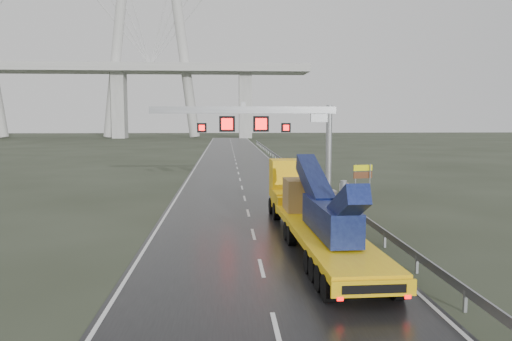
{
  "coord_description": "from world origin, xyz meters",
  "views": [
    {
      "loc": [
        -1.44,
        -21.81,
        6.09
      ],
      "look_at": [
        0.27,
        6.06,
        3.2
      ],
      "focal_mm": 35.0,
      "sensor_mm": 36.0,
      "label": 1
    }
  ],
  "objects": [
    {
      "name": "road",
      "position": [
        0.0,
        40.0,
        0.01
      ],
      "size": [
        11.0,
        200.0,
        0.02
      ],
      "primitive_type": "cube",
      "color": "black",
      "rests_on": "ground"
    },
    {
      "name": "sign_gantry",
      "position": [
        2.1,
        17.99,
        5.61
      ],
      "size": [
        14.9,
        1.2,
        7.42
      ],
      "color": "#9E9E9A",
      "rests_on": "ground"
    },
    {
      "name": "striped_barrier",
      "position": [
        7.85,
        16.44,
        0.54
      ],
      "size": [
        0.72,
        0.55,
        1.09
      ],
      "primitive_type": "cube",
      "rotation": [
        0.0,
        0.0,
        0.35
      ],
      "color": "red",
      "rests_on": "ground"
    },
    {
      "name": "guardrail",
      "position": [
        6.1,
        30.0,
        0.7
      ],
      "size": [
        0.2,
        140.0,
        1.4
      ],
      "primitive_type": null,
      "color": "gray",
      "rests_on": "ground"
    },
    {
      "name": "exit_sign_pair",
      "position": [
        9.0,
        15.36,
        1.87
      ],
      "size": [
        1.53,
        0.42,
        2.67
      ],
      "rotation": [
        0.0,
        0.0,
        0.23
      ],
      "color": "gray",
      "rests_on": "ground"
    },
    {
      "name": "ground",
      "position": [
        0.0,
        0.0,
        0.0
      ],
      "size": [
        400.0,
        400.0,
        0.0
      ],
      "primitive_type": "plane",
      "color": "#2A2F21",
      "rests_on": "ground"
    },
    {
      "name": "heavy_haul_truck",
      "position": [
        2.85,
        3.58,
        1.64
      ],
      "size": [
        3.18,
        18.08,
        4.23
      ],
      "rotation": [
        0.0,
        0.0,
        0.03
      ],
      "color": "yellow",
      "rests_on": "ground"
    }
  ]
}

